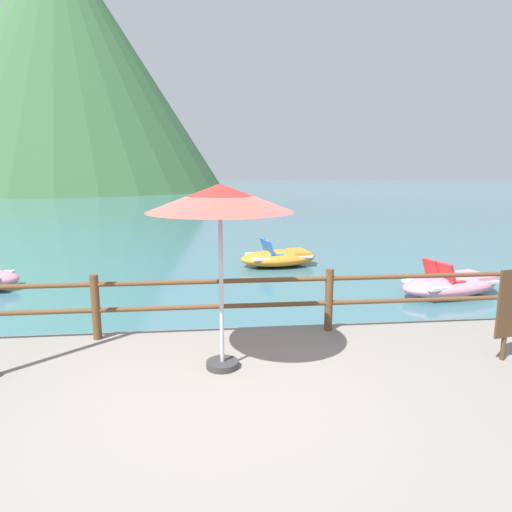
# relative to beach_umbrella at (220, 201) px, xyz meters

# --- Properties ---
(ground_plane) EXTENTS (200.00, 200.00, 0.00)m
(ground_plane) POSITION_rel_beach_umbrella_xyz_m (-0.06, 39.59, -2.45)
(ground_plane) COLOR #3D6B75
(dock_railing) EXTENTS (23.92, 0.12, 0.95)m
(dock_railing) POSITION_rel_beach_umbrella_xyz_m (-0.06, 1.14, -1.47)
(dock_railing) COLOR brown
(dock_railing) RESTS_ON promenade_dock
(beach_umbrella) EXTENTS (1.70, 1.70, 2.24)m
(beach_umbrella) POSITION_rel_beach_umbrella_xyz_m (0.00, 0.00, 0.00)
(beach_umbrella) COLOR #B2B2B7
(beach_umbrella) RESTS_ON promenade_dock
(pedal_boat_2) EXTENTS (2.48, 1.67, 0.82)m
(pedal_boat_2) POSITION_rel_beach_umbrella_xyz_m (1.92, 7.64, -2.20)
(pedal_boat_2) COLOR orange
(pedal_boat_2) RESTS_ON ground
(pedal_boat_4) EXTENTS (2.74, 1.80, 0.82)m
(pedal_boat_4) POSITION_rel_beach_umbrella_xyz_m (5.31, 4.10, -2.19)
(pedal_boat_4) COLOR pink
(pedal_boat_4) RESTS_ON ground
(cliff_headland) EXTENTS (44.89, 44.89, 35.75)m
(cliff_headland) POSITION_rel_beach_umbrella_xyz_m (-18.83, 65.26, 14.33)
(cliff_headland) COLOR #386038
(cliff_headland) RESTS_ON ground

